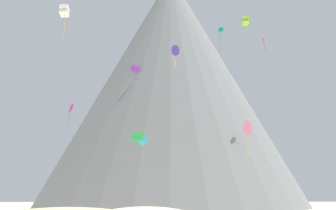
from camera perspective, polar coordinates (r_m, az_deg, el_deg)
rock_massif at (r=108.05m, az=0.26°, el=2.31°), size 87.09×87.09×68.53m
kite_green_low at (r=49.50m, az=-4.68°, el=-4.77°), size 1.78×1.75×1.40m
kite_magenta_mid at (r=81.22m, az=-14.46°, el=-0.43°), size 1.63×2.08×3.97m
kite_red_high at (r=92.63m, az=14.15°, el=9.56°), size 1.44×1.63×3.96m
kite_cyan_low at (r=71.63m, az=-3.78°, el=-5.28°), size 2.01×0.97×1.99m
kite_white_high at (r=59.41m, az=-15.31°, el=13.47°), size 1.36×1.46×5.38m
kite_teal_high at (r=71.85m, az=7.95°, el=10.99°), size 0.95×0.91×4.84m
kite_lime_high at (r=62.30m, az=11.56°, el=12.25°), size 1.04×1.12×4.70m
kite_indigo_mid at (r=58.57m, az=1.07°, el=8.18°), size 1.66×1.41×3.42m
kite_pink_low at (r=51.79m, az=11.73°, el=-3.46°), size 1.92×1.51×5.44m
kite_violet_high at (r=90.67m, az=-4.98°, el=5.51°), size 2.18×0.78×5.82m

